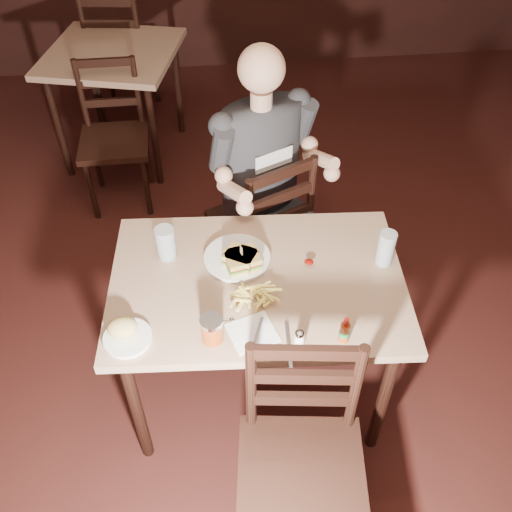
{
  "coord_description": "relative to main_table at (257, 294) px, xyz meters",
  "views": [
    {
      "loc": [
        -0.22,
        -1.37,
        2.4
      ],
      "look_at": [
        -0.04,
        0.18,
        0.85
      ],
      "focal_mm": 40.0,
      "sensor_mm": 36.0,
      "label": 1
    }
  ],
  "objects": [
    {
      "name": "fork",
      "position": [
        -0.03,
        -0.27,
        0.09
      ],
      "size": [
        0.06,
        0.15,
        0.0
      ],
      "primitive_type": "cube",
      "rotation": [
        0.0,
        0.0,
        -0.35
      ],
      "color": "silver",
      "rests_on": "napkin"
    },
    {
      "name": "glass_right",
      "position": [
        0.51,
        0.04,
        0.16
      ],
      "size": [
        0.07,
        0.07,
        0.15
      ],
      "primitive_type": "cylinder",
      "rotation": [
        0.0,
        0.0,
        -0.07
      ],
      "color": "silver",
      "rests_on": "main_table"
    },
    {
      "name": "glass_left",
      "position": [
        -0.35,
        0.17,
        0.16
      ],
      "size": [
        0.08,
        0.08,
        0.14
      ],
      "primitive_type": "cylinder",
      "rotation": [
        0.0,
        0.0,
        -0.07
      ],
      "color": "silver",
      "rests_on": "main_table"
    },
    {
      "name": "knife",
      "position": [
        0.07,
        -0.32,
        0.09
      ],
      "size": [
        0.02,
        0.19,
        0.0
      ],
      "primitive_type": "cube",
      "rotation": [
        0.0,
        0.0,
        -0.07
      ],
      "color": "silver",
      "rests_on": "napkin"
    },
    {
      "name": "sandwich_right",
      "position": [
        -0.05,
        0.07,
        0.15
      ],
      "size": [
        0.15,
        0.13,
        0.11
      ],
      "primitive_type": null,
      "rotation": [
        0.0,
        0.0,
        0.24
      ],
      "color": "tan",
      "rests_on": "dinner_plate"
    },
    {
      "name": "sandwich_left",
      "position": [
        -0.06,
        0.08,
        0.15
      ],
      "size": [
        0.15,
        0.14,
        0.1
      ],
      "primitive_type": null,
      "rotation": [
        0.0,
        0.0,
        -0.53
      ],
      "color": "tan",
      "rests_on": "dinner_plate"
    },
    {
      "name": "diner",
      "position": [
        0.11,
        0.64,
        0.25
      ],
      "size": [
        0.66,
        0.61,
        0.93
      ],
      "primitive_type": null,
      "rotation": [
        0.0,
        0.0,
        0.43
      ],
      "color": "#282A2D",
      "rests_on": "chair_far"
    },
    {
      "name": "bread_roll",
      "position": [
        -0.5,
        -0.21,
        0.13
      ],
      "size": [
        0.11,
        0.1,
        0.06
      ],
      "primitive_type": "ellipsoid",
      "rotation": [
        0.0,
        0.0,
        -0.07
      ],
      "color": "tan",
      "rests_on": "side_plate"
    },
    {
      "name": "chair_far",
      "position": [
        0.09,
        0.69,
        -0.23
      ],
      "size": [
        0.58,
        0.6,
        0.91
      ],
      "primitive_type": null,
      "rotation": [
        0.0,
        0.0,
        3.58
      ],
      "color": "black",
      "rests_on": "ground"
    },
    {
      "name": "bg_chair_near",
      "position": [
        -0.7,
        1.53,
        -0.24
      ],
      "size": [
        0.42,
        0.45,
        0.89
      ],
      "primitive_type": null,
      "rotation": [
        0.0,
        0.0,
        0.01
      ],
      "color": "black",
      "rests_on": "ground"
    },
    {
      "name": "napkin",
      "position": [
        -0.05,
        -0.26,
        0.09
      ],
      "size": [
        0.2,
        0.19,
        0.0
      ],
      "primitive_type": "cube",
      "rotation": [
        0.0,
        0.0,
        0.3
      ],
      "color": "white",
      "rests_on": "main_table"
    },
    {
      "name": "room_shell",
      "position": [
        0.04,
        -0.13,
        0.72
      ],
      "size": [
        7.0,
        7.0,
        7.0
      ],
      "color": "black",
      "rests_on": "ground"
    },
    {
      "name": "chair_near",
      "position": [
        0.08,
        -0.66,
        -0.21
      ],
      "size": [
        0.5,
        0.53,
        0.95
      ],
      "primitive_type": null,
      "rotation": [
        0.0,
        0.0,
        -0.13
      ],
      "color": "black",
      "rests_on": "ground"
    },
    {
      "name": "syrup_dispenser",
      "position": [
        -0.19,
        -0.27,
        0.14
      ],
      "size": [
        0.09,
        0.09,
        0.11
      ],
      "primitive_type": null,
      "rotation": [
        0.0,
        0.0,
        -0.07
      ],
      "color": "#87340F",
      "rests_on": "main_table"
    },
    {
      "name": "salt_shaker",
      "position": [
        0.11,
        -0.32,
        0.12
      ],
      "size": [
        0.04,
        0.04,
        0.07
      ],
      "primitive_type": null,
      "rotation": [
        0.0,
        0.0,
        -0.07
      ],
      "color": "white",
      "rests_on": "main_table"
    },
    {
      "name": "side_plate",
      "position": [
        -0.49,
        -0.24,
        0.09
      ],
      "size": [
        0.18,
        0.18,
        0.01
      ],
      "primitive_type": "cylinder",
      "rotation": [
        0.0,
        0.0,
        -0.07
      ],
      "color": "white",
      "rests_on": "main_table"
    },
    {
      "name": "ketchup_dollop",
      "position": [
        0.21,
        0.05,
        0.11
      ],
      "size": [
        0.04,
        0.04,
        0.01
      ],
      "primitive_type": "ellipsoid",
      "rotation": [
        0.0,
        0.0,
        -0.07
      ],
      "color": "maroon",
      "rests_on": "dinner_plate"
    },
    {
      "name": "bg_chair_far",
      "position": [
        -0.7,
        2.63,
        -0.2
      ],
      "size": [
        0.51,
        0.54,
        0.97
      ],
      "primitive_type": null,
      "rotation": [
        0.0,
        0.0,
        3.02
      ],
      "color": "black",
      "rests_on": "ground"
    },
    {
      "name": "dinner_plate",
      "position": [
        -0.07,
        0.12,
        0.09
      ],
      "size": [
        0.28,
        0.28,
        0.01
      ],
      "primitive_type": "cylinder",
      "rotation": [
        0.0,
        0.0,
        -0.07
      ],
      "color": "white",
      "rests_on": "main_table"
    },
    {
      "name": "bg_table",
      "position": [
        -0.7,
        2.08,
        -0.0
      ],
      "size": [
        0.97,
        0.97,
        0.77
      ],
      "rotation": [
        0.0,
        0.0,
        -0.25
      ],
      "color": "tan",
      "rests_on": "ground"
    },
    {
      "name": "hot_sauce",
      "position": [
        0.27,
        -0.32,
        0.14
      ],
      "size": [
        0.04,
        0.04,
        0.12
      ],
      "primitive_type": null,
      "rotation": [
        0.0,
        0.0,
        -0.07
      ],
      "color": "#87340F",
      "rests_on": "main_table"
    },
    {
      "name": "fries_pile",
      "position": [
        -0.02,
        -0.11,
        0.12
      ],
      "size": [
        0.23,
        0.17,
        0.04
      ],
      "primitive_type": null,
      "rotation": [
        0.0,
        0.0,
        -0.07
      ],
      "color": "#F6DE5C",
      "rests_on": "dinner_plate"
    },
    {
      "name": "main_table",
      "position": [
        0.0,
        0.0,
        0.0
      ],
      "size": [
        1.2,
        0.84,
        0.77
      ],
      "rotation": [
        0.0,
        0.0,
        -0.07
      ],
      "color": "tan",
      "rests_on": "ground"
    }
  ]
}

